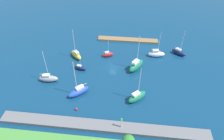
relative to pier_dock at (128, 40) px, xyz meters
name	(u,v)px	position (x,y,z in m)	size (l,w,h in m)	color
water	(113,67)	(4.51, 19.31, -0.37)	(160.00, 160.00, 0.00)	navy
pier_dock	(128,40)	(0.00, 0.00, 0.00)	(26.47, 3.16, 0.74)	olive
breakwater	(103,126)	(4.51, 45.76, 0.16)	(58.05, 3.59, 1.05)	slate
harbor_beacon	(121,122)	(-0.57, 45.76, 2.83)	(0.56, 0.56, 3.73)	silver
sailboat_green_far_north	(136,65)	(-4.05, 19.50, 1.37)	(6.64, 8.12, 13.83)	#19724C
sailboat_navy_lone_south	(179,52)	(-20.99, 8.31, 0.73)	(5.97, 4.88, 10.78)	#141E4C
sailboat_gray_near_pier	(48,78)	(25.78, 29.37, 0.94)	(6.80, 2.75, 12.55)	gray
sailboat_red_west_end	(108,54)	(7.29, 12.87, 0.63)	(4.73, 2.96, 8.40)	red
sailboat_white_far_south	(156,54)	(-11.88, 10.74, 0.98)	(6.76, 2.62, 11.21)	white
sailboat_yellow_mid_basin	(76,55)	(19.59, 14.91, 0.97)	(5.99, 6.13, 12.30)	yellow
sailboat_blue_center_basin	(79,91)	(14.01, 34.25, 0.95)	(7.12, 6.67, 13.39)	#2347B2
sailboat_green_inner_mooring	(137,97)	(-4.64, 34.56, 1.08)	(6.75, 6.50, 12.77)	#19724C
sailboat_navy_off_beacon	(80,68)	(16.36, 22.09, 0.51)	(4.75, 2.38, 6.81)	#141E4C
mooring_buoy_red	(76,109)	(13.28, 40.60, 0.01)	(0.77, 0.77, 0.77)	red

